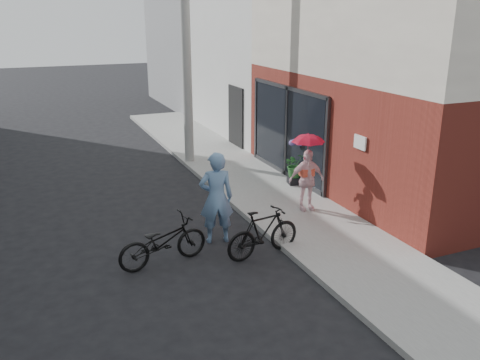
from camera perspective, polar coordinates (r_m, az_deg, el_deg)
ground at (r=10.33m, az=-1.16°, el=-7.56°), size 80.00×80.00×0.00m
sidewalk at (r=12.80m, az=4.17°, el=-2.09°), size 2.20×24.00×0.12m
curb at (r=12.34m, az=-0.63°, el=-2.84°), size 0.12×24.00×0.12m
brick_building at (r=15.14m, az=22.15°, el=11.25°), size 8.09×8.00×6.00m
plaster_building at (r=20.63m, az=8.21°, el=15.31°), size 8.00×6.00×7.00m
east_building_far at (r=26.86m, az=0.16°, el=16.13°), size 8.00×8.00×7.00m
utility_pole at (r=15.36m, az=-6.07°, el=14.43°), size 0.28×0.28×7.00m
officer at (r=10.24m, az=-2.67°, el=-2.01°), size 0.78×0.59×1.91m
bike_left at (r=9.60m, az=-8.65°, el=-6.85°), size 1.82×0.87×0.92m
bike_right at (r=9.81m, az=2.62°, el=-5.93°), size 1.65×0.67×0.96m
kimono_woman at (r=11.78m, az=7.47°, el=0.00°), size 0.88×0.46×1.44m
parasol at (r=11.50m, az=7.68°, el=4.92°), size 0.73×0.73×0.64m
planter at (r=13.74m, az=6.17°, el=-0.02°), size 0.43×0.43×0.19m
potted_plant at (r=13.61m, az=6.23°, el=1.70°), size 0.60×0.52×0.67m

